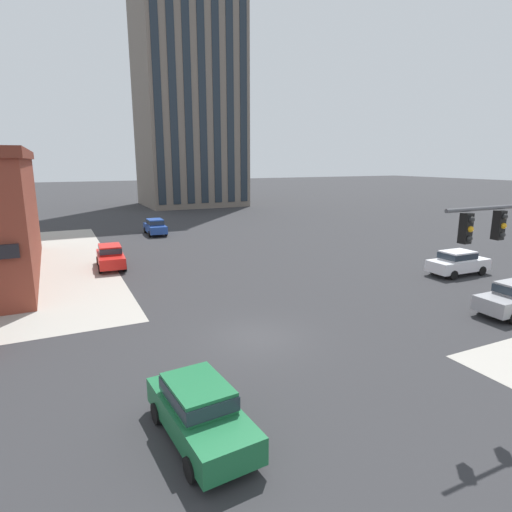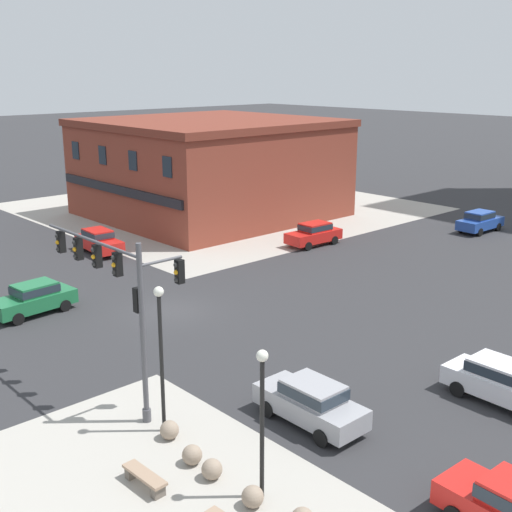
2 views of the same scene
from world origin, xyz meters
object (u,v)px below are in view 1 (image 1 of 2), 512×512
car_parked_curb (110,256)px  car_main_mid (155,226)px  car_main_northbound_far (458,262)px  car_cross_westbound (200,409)px

car_parked_curb → car_main_mid: size_ratio=1.01×
car_main_northbound_far → car_parked_curb: size_ratio=0.99×
car_main_northbound_far → car_cross_westbound: 23.51m
car_main_northbound_far → car_parked_curb: 24.71m
car_cross_westbound → car_parked_curb: 21.64m
car_main_northbound_far → car_cross_westbound: size_ratio=0.98×
car_cross_westbound → car_parked_curb: same height
car_cross_westbound → car_parked_curb: (0.29, 21.64, 0.00)m
car_parked_curb → car_main_mid: same height
car_main_northbound_far → car_main_mid: (-15.19, 25.36, 0.00)m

